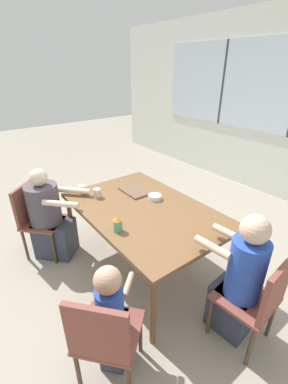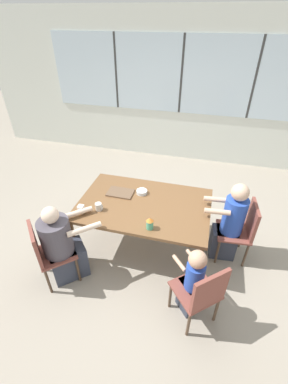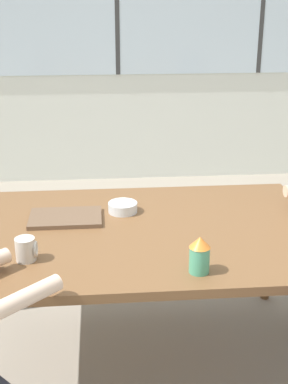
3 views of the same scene
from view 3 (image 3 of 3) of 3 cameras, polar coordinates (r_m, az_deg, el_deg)
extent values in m
plane|color=gray|center=(2.80, 0.00, -17.23)|extent=(16.00, 16.00, 0.00)
cube|color=silver|center=(4.99, -2.88, 16.97)|extent=(8.40, 0.06, 2.80)
cube|color=brown|center=(2.44, 0.00, -4.40)|extent=(1.63, 1.09, 0.04)
cylinder|color=brown|center=(3.18, 13.20, -5.80)|extent=(0.05, 0.05, 0.67)
cylinder|color=beige|center=(1.84, -13.78, -11.48)|extent=(0.31, 0.30, 0.06)
cube|color=brown|center=(2.55, -8.37, -2.73)|extent=(0.34, 0.23, 0.02)
cylinder|color=beige|center=(2.19, -12.54, -5.99)|extent=(0.08, 0.08, 0.10)
torus|color=beige|center=(2.19, -11.49, -5.98)|extent=(0.01, 0.07, 0.07)
cylinder|color=#4CA57F|center=(2.06, 5.92, -7.20)|extent=(0.08, 0.08, 0.11)
cone|color=orange|center=(2.03, 6.00, -5.34)|extent=(0.08, 0.08, 0.04)
cylinder|color=silver|center=(2.61, -2.28, -1.64)|extent=(0.14, 0.14, 0.05)
camera|label=1|loc=(2.16, 65.19, 16.43)|focal=24.00mm
camera|label=2|loc=(1.30, 120.08, 39.79)|focal=24.00mm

